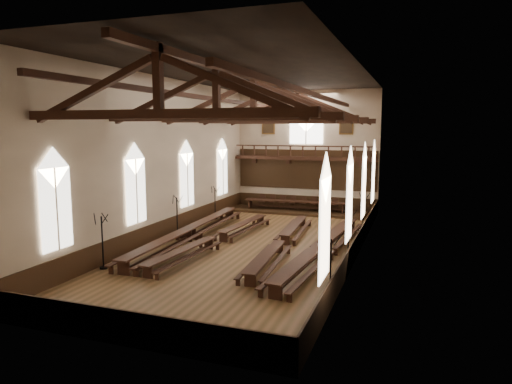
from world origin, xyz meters
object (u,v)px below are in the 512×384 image
refectory_row_d (323,246)px  candelabrum_right_far (363,219)px  candelabrum_left_near (103,252)px  candelabrum_left_far (215,209)px  high_table (295,202)px  dais (295,211)px  refectory_row_b (217,237)px  candelabrum_right_near (330,273)px  candelabrum_right_mid (348,243)px  candelabrum_left_mid (177,224)px  refectory_row_a (189,231)px  refectory_row_c (282,241)px

refectory_row_d → candelabrum_right_far: (1.32, 7.26, 0.25)m
candelabrum_left_near → candelabrum_left_far: 13.21m
high_table → candelabrum_left_near: bearing=-105.9°
candelabrum_left_near → dais: bearing=74.1°
refectory_row_b → candelabrum_right_near: bearing=-33.8°
refectory_row_b → refectory_row_d: bearing=-1.8°
candelabrum_right_near → candelabrum_right_mid: 5.25m
refectory_row_d → refectory_row_b: bearing=178.2°
dais → candelabrum_left_near: (-5.08, -17.88, 0.75)m
candelabrum_left_near → candelabrum_left_mid: candelabrum_left_near is taller
refectory_row_b → candelabrum_right_mid: size_ratio=5.27×
refectory_row_a → refectory_row_d: size_ratio=1.03×
refectory_row_c → refectory_row_d: (2.52, -0.70, 0.06)m
refectory_row_d → candelabrum_left_far: (-9.78, 7.41, 0.22)m
candelabrum_left_near → candelabrum_left_far: size_ratio=1.10×
refectory_row_a → candelabrum_right_near: candelabrum_right_near is taller
candelabrum_left_near → candelabrum_right_mid: (11.10, 6.08, -0.06)m
candelabrum_right_mid → candelabrum_right_far: 6.97m
candelabrum_left_far → candelabrum_right_mid: size_ratio=0.97×
candelabrum_left_mid → candelabrum_right_far: bearing=27.1°
high_table → dais: bearing=0.0°
candelabrum_right_mid → candelabrum_left_mid: bearing=173.3°
candelabrum_right_near → candelabrum_left_mid: bearing=149.5°
refectory_row_c → candelabrum_left_mid: size_ratio=5.17×
refectory_row_d → candelabrum_left_near: (-9.78, -5.79, 0.30)m
high_table → candelabrum_right_near: size_ratio=3.57×
dais → candelabrum_right_far: bearing=-38.7°
refectory_row_a → refectory_row_b: refectory_row_a is taller
refectory_row_a → candelabrum_left_far: bearing=100.7°
refectory_row_a → candelabrum_right_far: size_ratio=5.72×
refectory_row_b → refectory_row_d: refectory_row_d is taller
high_table → candelabrum_left_near: (-5.08, -17.88, -0.01)m
refectory_row_c → candelabrum_right_mid: (3.84, -0.41, 0.30)m
refectory_row_d → candelabrum_left_far: size_ratio=5.74×
refectory_row_d → candelabrum_right_far: size_ratio=5.54×
dais → candelabrum_right_near: candelabrum_right_near is taller
refectory_row_c → refectory_row_a: bearing=179.1°
refectory_row_b → candelabrum_right_near: size_ratio=5.82×
refectory_row_d → high_table: (-4.70, 12.09, 0.30)m
refectory_row_a → refectory_row_c: refectory_row_a is taller
refectory_row_a → candelabrum_right_far: 11.78m
candelabrum_left_mid → candelabrum_right_near: bearing=-30.5°
candelabrum_right_mid → candelabrum_right_far: size_ratio=0.99×
candelabrum_left_far → refectory_row_a: bearing=-79.3°
candelabrum_right_near → candelabrum_right_mid: bearing=90.0°
candelabrum_left_near → candelabrum_right_near: 11.13m
candelabrum_right_near → candelabrum_right_far: 12.22m
candelabrum_left_near → candelabrum_right_near: bearing=4.3°
candelabrum_left_mid → candelabrum_right_near: (11.10, -6.54, -0.09)m
refectory_row_c → dais: (-2.19, 11.39, -0.39)m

